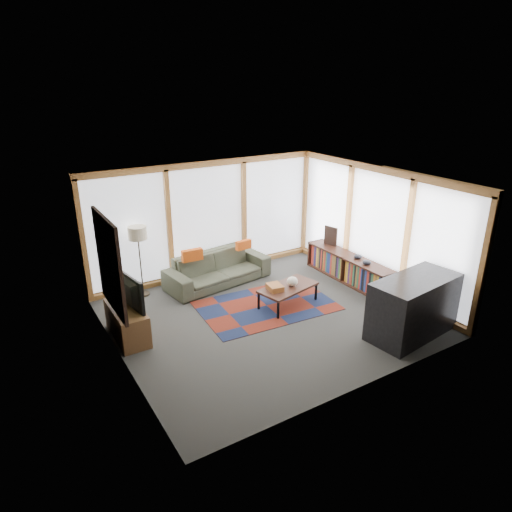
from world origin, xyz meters
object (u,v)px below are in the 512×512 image
coffee_table (288,296)px  bookshelf (348,268)px  bar_counter (413,307)px  floor_lamp (140,261)px  sofa (218,269)px  tv_console (127,323)px  television (123,292)px

coffee_table → bookshelf: bearing=8.0°
bar_counter → floor_lamp: bearing=125.0°
coffee_table → bar_counter: bearing=-59.2°
sofa → bar_counter: (1.92, -3.69, 0.19)m
sofa → floor_lamp: bearing=161.9°
floor_lamp → bar_counter: size_ratio=0.90×
floor_lamp → coffee_table: 3.07m
sofa → tv_console: size_ratio=2.03×
sofa → bar_counter: bearing=-70.1°
bookshelf → tv_console: bookshelf is taller
bookshelf → television: television is taller
television → bar_counter: (4.29, -2.52, -0.34)m
coffee_table → tv_console: size_ratio=1.05×
bookshelf → bar_counter: (-0.60, -2.29, 0.23)m
floor_lamp → tv_console: floor_lamp is taller
coffee_table → bookshelf: (1.81, 0.25, 0.10)m
bookshelf → coffee_table: bearing=-172.0°
sofa → television: television is taller
coffee_table → television: size_ratio=1.18×
sofa → tv_console: (-2.37, -1.20, -0.05)m
sofa → coffee_table: sofa is taller
television → bar_counter: television is taller
tv_console → television: television is taller
bar_counter → sofa: bearing=111.0°
bookshelf → bar_counter: bar_counter is taller
sofa → television: (-2.37, -1.17, 0.53)m
bookshelf → tv_console: bearing=177.6°
sofa → bookshelf: (2.52, -1.40, -0.04)m
coffee_table → bar_counter: (1.21, -2.03, 0.33)m
sofa → floor_lamp: floor_lamp is taller
sofa → tv_console: 2.66m
floor_lamp → tv_console: 1.74m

